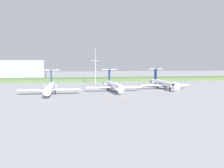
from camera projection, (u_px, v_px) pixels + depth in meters
ground_plane at (105, 87)px, 128.72m from camera, size 500.00×500.00×0.00m
grass_berm at (95, 79)px, 171.73m from camera, size 320.00×20.00×2.05m
regional_jet_nearest at (50, 87)px, 99.90m from camera, size 22.81×31.00×9.00m
regional_jet_second at (113, 85)px, 110.12m from camera, size 22.81×31.00×9.00m
regional_jet_third at (163, 83)px, 120.37m from camera, size 22.81×31.00×9.00m
antenna_mast at (95, 69)px, 140.50m from camera, size 4.40×0.50×19.87m
distant_hangar at (13, 70)px, 191.65m from camera, size 46.41×27.16×13.72m
safety_cone_front_marker at (110, 97)px, 88.93m from camera, size 0.44×0.44×0.55m
safety_cone_mid_marker at (121, 97)px, 89.35m from camera, size 0.44×0.44×0.55m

